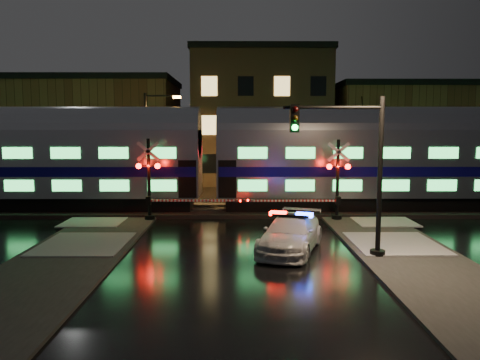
# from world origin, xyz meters

# --- Properties ---
(ground) EXTENTS (120.00, 120.00, 0.00)m
(ground) POSITION_xyz_m (0.00, 0.00, 0.00)
(ground) COLOR black
(ground) RESTS_ON ground
(ballast) EXTENTS (90.00, 4.20, 0.24)m
(ballast) POSITION_xyz_m (0.00, 5.00, 0.12)
(ballast) COLOR black
(ballast) RESTS_ON ground
(sidewalk_left) EXTENTS (4.00, 20.00, 0.12)m
(sidewalk_left) POSITION_xyz_m (-6.50, -6.00, 0.06)
(sidewalk_left) COLOR #2D2D2D
(sidewalk_left) RESTS_ON ground
(sidewalk_right) EXTENTS (4.00, 20.00, 0.12)m
(sidewalk_right) POSITION_xyz_m (6.50, -6.00, 0.06)
(sidewalk_right) COLOR #2D2D2D
(sidewalk_right) RESTS_ON ground
(building_left) EXTENTS (14.00, 10.00, 9.00)m
(building_left) POSITION_xyz_m (-13.00, 22.00, 4.50)
(building_left) COLOR brown
(building_left) RESTS_ON ground
(building_mid) EXTENTS (12.00, 11.00, 11.50)m
(building_mid) POSITION_xyz_m (2.00, 22.50, 5.75)
(building_mid) COLOR brown
(building_mid) RESTS_ON ground
(building_right) EXTENTS (12.00, 10.00, 8.50)m
(building_right) POSITION_xyz_m (15.00, 22.00, 4.25)
(building_right) COLOR brown
(building_right) RESTS_ON ground
(train) EXTENTS (51.00, 3.12, 5.92)m
(train) POSITION_xyz_m (-1.75, 5.00, 3.38)
(train) COLOR black
(train) RESTS_ON ballast
(police_car) EXTENTS (3.47, 5.30, 1.59)m
(police_car) POSITION_xyz_m (2.06, -3.73, 0.72)
(police_car) COLOR silver
(police_car) RESTS_ON ground
(crossing_signal_right) EXTENTS (6.14, 0.67, 4.35)m
(crossing_signal_right) POSITION_xyz_m (4.87, 2.31, 1.80)
(crossing_signal_right) COLOR black
(crossing_signal_right) RESTS_ON ground
(crossing_signal_left) EXTENTS (6.21, 0.67, 4.40)m
(crossing_signal_left) POSITION_xyz_m (-4.41, 2.31, 1.82)
(crossing_signal_left) COLOR black
(crossing_signal_left) RESTS_ON ground
(traffic_light) EXTENTS (3.94, 0.71, 6.10)m
(traffic_light) POSITION_xyz_m (4.30, -4.79, 3.24)
(traffic_light) COLOR black
(traffic_light) RESTS_ON ground
(streetlight) EXTENTS (2.42, 0.25, 7.24)m
(streetlight) POSITION_xyz_m (-5.90, 9.00, 4.17)
(streetlight) COLOR black
(streetlight) RESTS_ON ground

